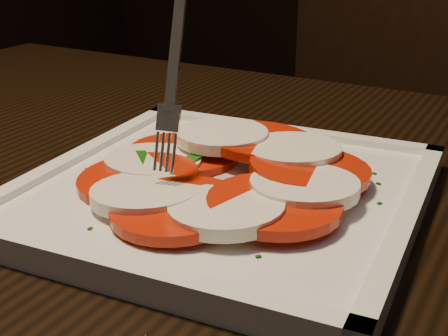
{
  "coord_description": "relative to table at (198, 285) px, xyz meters",
  "views": [
    {
      "loc": [
        0.14,
        -0.23,
        0.97
      ],
      "look_at": [
        -0.09,
        0.16,
        0.78
      ],
      "focal_mm": 50.0,
      "sensor_mm": 36.0,
      "label": 1
    }
  ],
  "objects": [
    {
      "name": "table",
      "position": [
        0.0,
        0.0,
        0.0
      ],
      "size": [
        1.22,
        0.83,
        0.75
      ],
      "rotation": [
        0.0,
        0.0,
        0.02
      ],
      "color": "black",
      "rests_on": "ground"
    },
    {
      "name": "chair",
      "position": [
        -0.16,
        0.84,
        -0.12
      ],
      "size": [
        0.51,
        0.51,
        0.93
      ],
      "rotation": [
        0.0,
        0.0,
        -0.25
      ],
      "color": "black",
      "rests_on": "ground"
    },
    {
      "name": "plate",
      "position": [
        0.04,
        -0.02,
        0.11
      ],
      "size": [
        0.33,
        0.33,
        0.01
      ],
      "primitive_type": "cube",
      "rotation": [
        0.0,
        0.0,
        0.1
      ],
      "color": "white",
      "rests_on": "table"
    },
    {
      "name": "caprese_salad",
      "position": [
        0.04,
        -0.02,
        0.12
      ],
      "size": [
        0.24,
        0.24,
        0.03
      ],
      "color": "red",
      "rests_on": "plate"
    },
    {
      "name": "fork",
      "position": [
        0.01,
        -0.03,
        0.21
      ],
      "size": [
        0.03,
        0.06,
        0.16
      ],
      "primitive_type": null,
      "rotation": [
        0.0,
        0.0,
        0.2
      ],
      "color": "white",
      "rests_on": "caprese_salad"
    }
  ]
}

